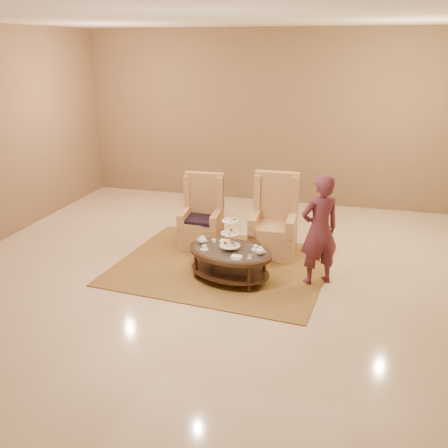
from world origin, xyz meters
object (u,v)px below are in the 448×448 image
(armchair_right, at_px, (274,227))
(person, at_px, (319,230))
(tea_table, at_px, (230,255))
(armchair_left, at_px, (202,222))

(armchair_right, height_order, person, person)
(tea_table, distance_m, armchair_left, 1.40)
(tea_table, bearing_deg, person, 26.99)
(armchair_left, distance_m, armchair_right, 1.20)
(person, bearing_deg, armchair_left, -60.14)
(armchair_right, bearing_deg, tea_table, -112.27)
(tea_table, bearing_deg, armchair_left, 139.65)
(tea_table, height_order, person, person)
(armchair_left, height_order, person, person)
(tea_table, relative_size, person, 0.90)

